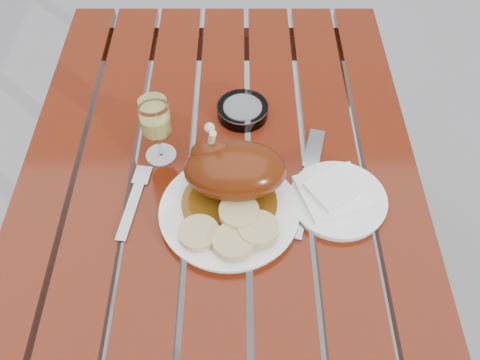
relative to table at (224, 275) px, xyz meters
name	(u,v)px	position (x,y,z in m)	size (l,w,h in m)	color
ground	(226,336)	(0.00, 0.00, -0.38)	(60.00, 60.00, 0.00)	slate
table	(224,275)	(0.00, 0.00, 0.00)	(0.80, 1.20, 0.75)	#631A0B
dinner_plate	(229,212)	(0.02, -0.08, 0.38)	(0.26, 0.26, 0.02)	white
roast_duck	(232,170)	(0.03, -0.03, 0.44)	(0.20, 0.19, 0.14)	#62390B
bread_dumplings	(232,229)	(0.03, -0.14, 0.41)	(0.18, 0.13, 0.03)	tan
wine_glass	(157,130)	(-0.12, 0.07, 0.45)	(0.06, 0.06, 0.15)	#EADF6A
side_plate	(338,200)	(0.23, -0.05, 0.38)	(0.19, 0.19, 0.01)	white
napkin	(333,192)	(0.22, -0.04, 0.40)	(0.12, 0.11, 0.01)	white
ashtray	(243,111)	(0.05, 0.19, 0.39)	(0.11, 0.11, 0.03)	#B2B7BC
fork	(132,205)	(-0.16, -0.06, 0.38)	(0.02, 0.17, 0.01)	gray
knife	(306,189)	(0.17, -0.02, 0.38)	(0.02, 0.24, 0.01)	gray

